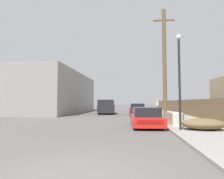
{
  "coord_description": "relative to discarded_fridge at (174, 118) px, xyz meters",
  "views": [
    {
      "loc": [
        1.27,
        -4.0,
        1.55
      ],
      "look_at": [
        -0.51,
        13.14,
        2.63
      ],
      "focal_mm": 32.0,
      "sensor_mm": 36.0,
      "label": 1
    }
  ],
  "objects": [
    {
      "name": "wooden_fence",
      "position": [
        3.39,
        13.03,
        0.45
      ],
      "size": [
        0.08,
        42.41,
        1.68
      ],
      "primitive_type": "cube",
      "color": "brown",
      "rests_on": "sidewalk_curb"
    },
    {
      "name": "discarded_fridge",
      "position": [
        0.0,
        0.0,
        0.0
      ],
      "size": [
        0.83,
        1.81,
        0.81
      ],
      "rotation": [
        0.0,
        0.0,
        0.09
      ],
      "color": "silver",
      "rests_on": "sidewalk_curb"
    },
    {
      "name": "sidewalk_curb",
      "position": [
        1.44,
        14.52,
        -0.45
      ],
      "size": [
        4.2,
        63.0,
        0.12
      ],
      "primitive_type": "cube",
      "color": "gray",
      "rests_on": "ground"
    },
    {
      "name": "car_parked_mid",
      "position": [
        -2.09,
        10.15,
        0.13
      ],
      "size": [
        1.83,
        4.27,
        1.37
      ],
      "rotation": [
        0.0,
        0.0,
        0.03
      ],
      "color": "#5B1E19",
      "rests_on": "ground"
    },
    {
      "name": "brush_pile",
      "position": [
        1.04,
        -2.13,
        -0.1
      ],
      "size": [
        2.16,
        1.53,
        0.58
      ],
      "color": "brown",
      "rests_on": "sidewalk_curb"
    },
    {
      "name": "street_lamp",
      "position": [
        -0.14,
        -2.26,
        2.5
      ],
      "size": [
        0.26,
        0.26,
        5.02
      ],
      "color": "#232326",
      "rests_on": "sidewalk_curb"
    },
    {
      "name": "ground_plane",
      "position": [
        -3.86,
        -8.98,
        -0.51
      ],
      "size": [
        220.0,
        220.0,
        0.0
      ],
      "primitive_type": "plane",
      "color": "#595654"
    },
    {
      "name": "utility_pole",
      "position": [
        0.12,
        4.15,
        4.4
      ],
      "size": [
        1.8,
        0.33,
        9.4
      ],
      "color": "brown",
      "rests_on": "sidewalk_curb"
    },
    {
      "name": "pedestrian",
      "position": [
        0.85,
        15.47,
        0.54
      ],
      "size": [
        0.34,
        0.34,
        1.8
      ],
      "color": "#282D42",
      "rests_on": "sidewalk_curb"
    },
    {
      "name": "pickup_truck",
      "position": [
        -5.98,
        12.91,
        0.4
      ],
      "size": [
        2.43,
        5.78,
        1.82
      ],
      "rotation": [
        0.0,
        0.0,
        3.21
      ],
      "color": "#232328",
      "rests_on": "ground"
    },
    {
      "name": "building_left_block",
      "position": [
        -13.69,
        16.0,
        2.38
      ],
      "size": [
        7.0,
        18.93,
        5.79
      ],
      "primitive_type": "cube",
      "color": "gray",
      "rests_on": "ground"
    },
    {
      "name": "parked_sports_car_red",
      "position": [
        -1.77,
        -0.22,
        0.05
      ],
      "size": [
        1.98,
        4.34,
        1.22
      ],
      "rotation": [
        0.0,
        0.0,
        0.05
      ],
      "color": "red",
      "rests_on": "ground"
    }
  ]
}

